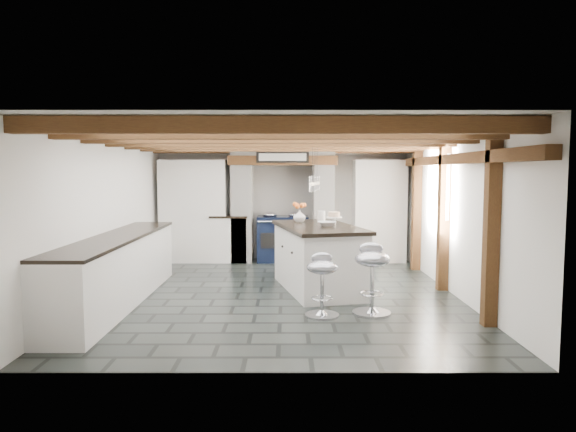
{
  "coord_description": "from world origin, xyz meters",
  "views": [
    {
      "loc": [
        0.09,
        -7.41,
        1.78
      ],
      "look_at": [
        0.1,
        0.4,
        1.1
      ],
      "focal_mm": 32.0,
      "sensor_mm": 36.0,
      "label": 1
    }
  ],
  "objects_px": {
    "range_cooker": "(283,238)",
    "bar_stool_near": "(372,270)",
    "bar_stool_far": "(322,277)",
    "kitchen_island": "(318,257)"
  },
  "relations": [
    {
      "from": "range_cooker",
      "to": "bar_stool_far",
      "type": "relative_size",
      "value": 1.27
    },
    {
      "from": "bar_stool_near",
      "to": "bar_stool_far",
      "type": "relative_size",
      "value": 1.14
    },
    {
      "from": "kitchen_island",
      "to": "bar_stool_near",
      "type": "xyz_separation_m",
      "value": [
        0.59,
        -1.34,
        0.05
      ]
    },
    {
      "from": "range_cooker",
      "to": "kitchen_island",
      "type": "distance_m",
      "value": 2.52
    },
    {
      "from": "range_cooker",
      "to": "bar_stool_near",
      "type": "distance_m",
      "value": 3.97
    },
    {
      "from": "kitchen_island",
      "to": "bar_stool_far",
      "type": "height_order",
      "value": "kitchen_island"
    },
    {
      "from": "bar_stool_near",
      "to": "range_cooker",
      "type": "bearing_deg",
      "value": 118.71
    },
    {
      "from": "range_cooker",
      "to": "bar_stool_near",
      "type": "xyz_separation_m",
      "value": [
        1.15,
        -3.8,
        0.09
      ]
    },
    {
      "from": "bar_stool_far",
      "to": "range_cooker",
      "type": "bearing_deg",
      "value": 89.8
    },
    {
      "from": "kitchen_island",
      "to": "bar_stool_near",
      "type": "height_order",
      "value": "kitchen_island"
    }
  ]
}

